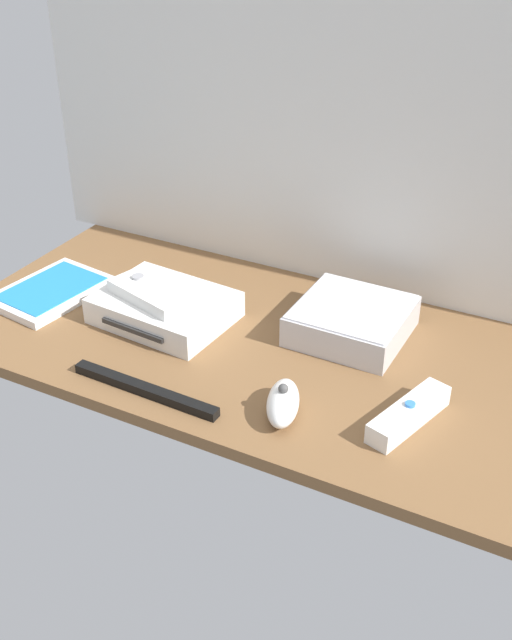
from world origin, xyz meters
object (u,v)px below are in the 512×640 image
(remote_nunchuk, at_px, (283,403))
(remote_classic_pad, at_px, (154,291))
(game_case, at_px, (51,291))
(sensor_bar, at_px, (145,390))
(game_console, at_px, (165,308))
(mini_computer, at_px, (352,320))
(remote_wand, at_px, (409,414))

(remote_nunchuk, xyz_separation_m, remote_classic_pad, (-0.29, 0.13, 0.03))
(game_case, height_order, sensor_bar, game_case)
(game_console, distance_m, sensor_bar, 0.20)
(game_case, bearing_deg, mini_computer, 21.17)
(remote_wand, bearing_deg, game_console, -172.96)
(game_case, distance_m, sensor_bar, 0.35)
(remote_wand, bearing_deg, remote_nunchuk, -141.94)
(mini_computer, relative_size, sensor_bar, 0.72)
(mini_computer, distance_m, game_case, 0.52)
(game_console, bearing_deg, remote_wand, -5.29)
(mini_computer, bearing_deg, game_case, -166.66)
(mini_computer, relative_size, game_case, 0.83)
(sensor_bar, bearing_deg, game_case, 153.89)
(mini_computer, xyz_separation_m, remote_nunchuk, (-0.01, -0.23, -0.01))
(remote_nunchuk, bearing_deg, game_case, 147.40)
(game_console, distance_m, remote_wand, 0.45)
(game_console, xyz_separation_m, sensor_bar, (0.09, -0.18, -0.01))
(remote_nunchuk, relative_size, remote_classic_pad, 0.68)
(game_console, relative_size, mini_computer, 1.29)
(remote_wand, height_order, remote_classic_pad, remote_classic_pad)
(game_case, relative_size, remote_wand, 1.36)
(remote_nunchuk, bearing_deg, game_console, 134.21)
(game_case, relative_size, remote_classic_pad, 1.29)
(sensor_bar, bearing_deg, mini_computer, 55.93)
(game_case, xyz_separation_m, sensor_bar, (0.31, -0.16, -0.00))
(mini_computer, bearing_deg, remote_nunchuk, -91.77)
(game_console, height_order, remote_classic_pad, remote_classic_pad)
(game_console, distance_m, game_case, 0.22)
(remote_wand, relative_size, sensor_bar, 0.63)
(mini_computer, xyz_separation_m, sensor_bar, (-0.20, -0.28, -0.02))
(game_case, xyz_separation_m, remote_classic_pad, (0.21, 0.01, 0.05))
(remote_wand, distance_m, sensor_bar, 0.37)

